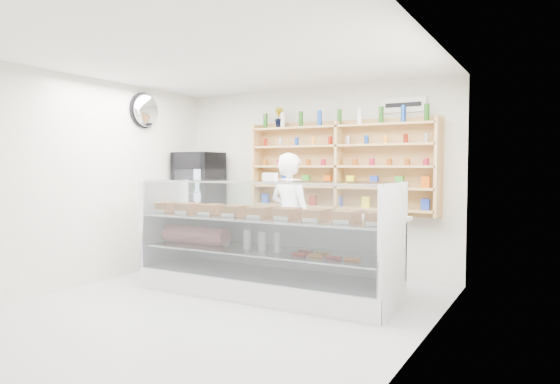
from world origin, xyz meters
The scene contains 8 objects.
room centered at (0.00, 0.00, 1.40)m, with size 5.00×5.00×5.00m.
display_counter centered at (0.15, 0.85, 0.38)m, with size 3.29×0.98×1.43m.
shop_worker centered at (0.07, 1.66, 0.89)m, with size 0.65×0.43×1.79m, color white.
drinks_cooler centered at (-1.85, 2.05, 0.92)m, with size 0.70×0.69×1.83m.
wall_shelving centered at (0.50, 2.34, 1.59)m, with size 2.84×0.28×1.33m.
potted_plant centered at (-0.49, 2.34, 2.35)m, with size 0.17×0.14×0.31m, color #1E6626.
security_mirror centered at (-2.17, 1.20, 2.45)m, with size 0.15×0.50×0.50m, color silver.
wall_sign centered at (1.40, 2.47, 2.45)m, with size 0.62×0.03×0.20m, color white.
Camera 1 is at (3.32, -4.41, 1.61)m, focal length 32.00 mm.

